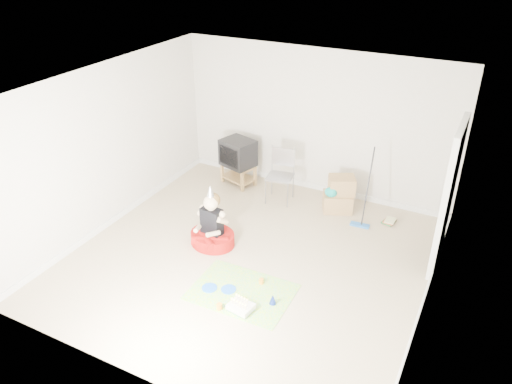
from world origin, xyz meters
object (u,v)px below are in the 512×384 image
at_px(tv_stand, 238,172).
at_px(birthday_cake, 241,307).
at_px(folding_chair, 280,177).
at_px(crt_tv, 238,153).
at_px(cardboard_boxes, 339,195).
at_px(seated_woman, 212,232).

height_order(tv_stand, birthday_cake, tv_stand).
bearing_deg(tv_stand, folding_chair, -14.61).
relative_size(crt_tv, cardboard_boxes, 0.93).
distance_m(folding_chair, seated_woman, 1.76).
relative_size(tv_stand, seated_woman, 0.69).
height_order(tv_stand, folding_chair, folding_chair).
relative_size(crt_tv, folding_chair, 0.59).
relative_size(folding_chair, seated_woman, 0.95).
relative_size(tv_stand, folding_chair, 0.73).
height_order(crt_tv, seated_woman, seated_woman).
bearing_deg(crt_tv, birthday_cake, -43.78).
distance_m(crt_tv, folding_chair, 1.02).
height_order(cardboard_boxes, birthday_cake, cardboard_boxes).
xyz_separation_m(tv_stand, folding_chair, (0.97, -0.25, 0.24)).
bearing_deg(birthday_cake, cardboard_boxes, 84.56).
height_order(cardboard_boxes, seated_woman, seated_woman).
height_order(crt_tv, folding_chair, folding_chair).
bearing_deg(seated_woman, tv_stand, 107.58).
xyz_separation_m(folding_chair, seated_woman, (-0.35, -1.71, -0.25)).
xyz_separation_m(tv_stand, crt_tv, (-0.00, 0.00, 0.40)).
xyz_separation_m(crt_tv, seated_woman, (0.62, -1.96, -0.41)).
distance_m(folding_chair, cardboard_boxes, 1.07).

